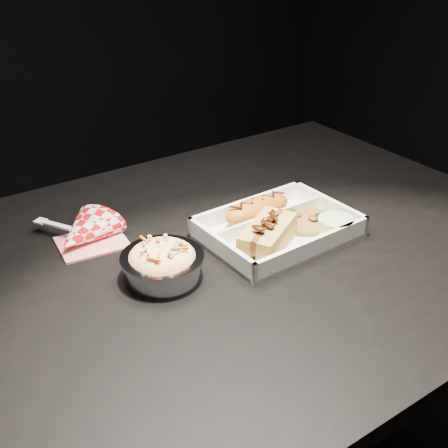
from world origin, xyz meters
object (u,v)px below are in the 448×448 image
(fried_pastry, at_px, (257,209))
(foil_coleslaw_cup, at_px, (162,261))
(dining_table, at_px, (205,300))
(napkin_fork, at_px, (83,234))
(food_tray, at_px, (277,231))
(hotdog, at_px, (268,234))

(fried_pastry, distance_m, foil_coleslaw_cup, 0.23)
(foil_coleslaw_cup, bearing_deg, dining_table, 13.10)
(fried_pastry, bearing_deg, napkin_fork, 158.08)
(food_tray, height_order, fried_pastry, fried_pastry)
(hotdog, height_order, napkin_fork, napkin_fork)
(food_tray, bearing_deg, hotdog, -149.23)
(fried_pastry, height_order, hotdog, hotdog)
(food_tray, xyz_separation_m, foil_coleslaw_cup, (-0.22, 0.00, 0.02))
(food_tray, height_order, hotdog, hotdog)
(foil_coleslaw_cup, bearing_deg, food_tray, -0.17)
(napkin_fork, bearing_deg, food_tray, 28.79)
(fried_pastry, xyz_separation_m, napkin_fork, (-0.28, 0.11, -0.01))
(dining_table, bearing_deg, food_tray, -8.71)
(fried_pastry, xyz_separation_m, hotdog, (-0.04, -0.08, 0.00))
(foil_coleslaw_cup, height_order, napkin_fork, napkin_fork)
(hotdog, bearing_deg, food_tray, 2.80)
(hotdog, xyz_separation_m, foil_coleslaw_cup, (-0.18, 0.03, -0.00))
(fried_pastry, height_order, napkin_fork, napkin_fork)
(food_tray, xyz_separation_m, napkin_fork, (-0.28, 0.17, 0.01))
(napkin_fork, bearing_deg, foil_coleslaw_cup, -10.96)
(hotdog, relative_size, napkin_fork, 0.84)
(fried_pastry, distance_m, hotdog, 0.09)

